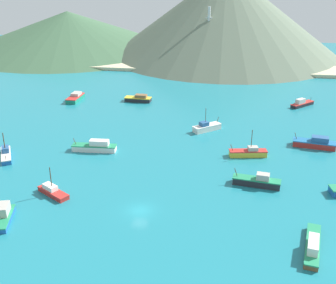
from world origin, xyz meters
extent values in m
cube|color=teal|center=(0.00, 30.00, -0.25)|extent=(260.00, 280.00, 0.50)
cube|color=red|center=(-16.63, 2.98, 0.35)|extent=(6.87, 5.37, 0.70)
cube|color=red|center=(-16.63, 2.98, 0.80)|extent=(7.00, 5.48, 0.20)
cube|color=silver|center=(-17.36, 3.45, 1.34)|extent=(3.25, 2.81, 0.88)
cylinder|color=#4C3823|center=(-16.86, 3.13, 3.65)|extent=(0.17, 0.17, 3.75)
cube|color=#232328|center=(20.07, 11.92, 0.63)|extent=(9.03, 3.51, 1.26)
cube|color=#238C5B|center=(20.07, 11.92, 1.36)|extent=(9.21, 3.58, 0.20)
cube|color=#B2ADA3|center=(21.15, 11.75, 2.04)|extent=(2.60, 1.99, 1.16)
cylinder|color=#4C3823|center=(16.15, 12.52, 2.14)|extent=(0.73, 0.23, 1.70)
cube|color=#232328|center=(35.42, 62.46, 0.41)|extent=(7.20, 7.04, 0.82)
cube|color=red|center=(35.42, 62.46, 0.92)|extent=(7.35, 7.19, 0.20)
cube|color=beige|center=(34.69, 61.75, 1.69)|extent=(3.11, 3.07, 1.34)
cylinder|color=#4C3823|center=(38.06, 65.00, 1.40)|extent=(0.45, 0.44, 1.12)
cube|color=brown|center=(27.44, -6.61, 0.39)|extent=(4.01, 10.68, 0.78)
cube|color=#238C5B|center=(27.44, -6.61, 0.88)|extent=(4.09, 10.89, 0.20)
cube|color=silver|center=(27.18, -7.90, 1.66)|extent=(2.29, 4.48, 1.36)
cube|color=#1E5BA8|center=(-32.82, 16.67, 0.46)|extent=(5.47, 7.89, 0.92)
cube|color=white|center=(-32.82, 16.67, 1.02)|extent=(5.58, 8.05, 0.20)
cube|color=#28568C|center=(-33.29, 17.54, 1.66)|extent=(2.47, 2.89, 1.09)
cylinder|color=#4C3823|center=(-31.13, 13.54, 1.56)|extent=(0.37, 0.54, 1.25)
cylinder|color=#4C3823|center=(-33.05, 17.10, 3.91)|extent=(0.20, 0.20, 3.41)
cube|color=#232328|center=(-12.91, 59.99, 0.55)|extent=(7.85, 3.11, 1.10)
cube|color=gold|center=(-12.91, 59.99, 1.20)|extent=(8.01, 3.17, 0.20)
cube|color=brown|center=(-11.94, 59.94, 1.74)|extent=(3.51, 2.21, 0.88)
cube|color=red|center=(33.86, 32.24, 0.63)|extent=(9.56, 4.23, 1.27)
cube|color=#1E669E|center=(33.86, 32.24, 1.37)|extent=(9.76, 4.31, 0.20)
cube|color=#28568C|center=(35.00, 32.05, 2.05)|extent=(3.95, 2.64, 1.17)
cylinder|color=#4C3823|center=(29.76, 32.91, 2.15)|extent=(0.73, 0.23, 1.71)
cube|color=gold|center=(18.82, 25.07, 0.59)|extent=(8.22, 3.36, 1.18)
cube|color=red|center=(18.82, 25.07, 1.28)|extent=(8.38, 3.43, 0.20)
cube|color=#B2ADA3|center=(19.80, 25.23, 1.81)|extent=(2.36, 1.87, 0.85)
cylinder|color=#4C3823|center=(15.27, 24.46, 2.01)|extent=(0.69, 0.23, 1.59)
cylinder|color=#4C3823|center=(19.38, 25.16, 4.18)|extent=(0.14, 0.14, 3.90)
cube|color=#1E5BA8|center=(-21.78, -6.48, 0.39)|extent=(4.92, 7.85, 0.78)
cube|color=#238C5B|center=(-21.78, -6.48, 0.88)|extent=(5.02, 8.01, 0.20)
cube|color=#B2ADA3|center=(-22.01, -5.60, 1.76)|extent=(3.09, 3.62, 1.55)
cube|color=silver|center=(9.06, 38.97, 0.64)|extent=(7.09, 6.43, 1.29)
cube|color=white|center=(9.06, 38.97, 1.39)|extent=(7.24, 6.56, 0.20)
cube|color=#28568C|center=(8.36, 38.38, 1.99)|extent=(2.64, 2.60, 1.00)
cylinder|color=#4C3823|center=(11.60, 41.07, 2.19)|extent=(0.64, 0.56, 1.73)
cylinder|color=#4C3823|center=(8.67, 38.64, 4.28)|extent=(0.12, 0.12, 3.59)
cube|color=#198466|center=(-31.91, 58.25, 0.58)|extent=(3.46, 8.03, 1.17)
cube|color=red|center=(-31.91, 58.25, 1.27)|extent=(3.53, 8.19, 0.20)
cube|color=#B2ADA3|center=(-31.87, 59.24, 1.78)|extent=(2.48, 3.48, 0.83)
cube|color=silver|center=(-15.10, 23.04, 0.61)|extent=(9.78, 2.76, 1.21)
cube|color=#238C5B|center=(-15.10, 23.04, 1.31)|extent=(9.98, 2.82, 0.20)
cube|color=silver|center=(-13.89, 23.10, 2.02)|extent=(4.29, 1.93, 1.20)
cylinder|color=#4C3823|center=(-19.46, 22.84, 2.06)|extent=(0.70, 0.15, 1.64)
cube|color=beige|center=(0.00, 104.02, 0.60)|extent=(247.00, 15.13, 1.20)
cone|color=#3D6042|center=(-62.17, 136.41, 8.66)|extent=(98.68, 98.68, 17.32)
cone|color=#60705B|center=(10.67, 132.83, 18.12)|extent=(100.53, 100.53, 36.23)
cylinder|color=silver|center=(5.05, 108.36, 11.52)|extent=(1.04, 1.04, 23.03)
cylinder|color=silver|center=(5.05, 108.36, 18.88)|extent=(2.30, 0.52, 0.52)
cylinder|color=silver|center=(5.05, 108.36, 14.28)|extent=(0.52, 1.84, 0.52)
camera|label=1|loc=(13.75, -61.70, 39.60)|focal=46.10mm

